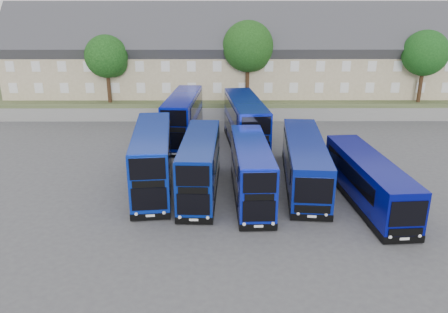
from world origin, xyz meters
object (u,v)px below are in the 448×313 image
coach_east_a (304,163)px  tree_west (108,58)px  dd_front_left (153,160)px  dd_front_mid (200,166)px  tree_east (426,55)px  tree_mid (249,48)px

coach_east_a → tree_west: (-18.99, 19.95, 5.37)m
dd_front_left → coach_east_a: size_ratio=0.87×
dd_front_left → dd_front_mid: dd_front_left is taller
coach_east_a → tree_east: tree_east is taller
coach_east_a → tree_mid: (-2.99, 20.45, 6.39)m
dd_front_mid → coach_east_a: (7.64, 1.57, -0.30)m
coach_east_a → tree_west: size_ratio=1.66×
tree_east → dd_front_left: bearing=-143.8°
tree_mid → tree_east: size_ratio=1.12×
dd_front_left → tree_mid: size_ratio=1.21×
dd_front_left → tree_east: tree_east is taller
coach_east_a → tree_mid: tree_mid is taller
dd_front_mid → tree_mid: tree_mid is taller
coach_east_a → tree_mid: 21.63m
tree_west → tree_mid: (16.00, 0.50, 1.02)m
dd_front_left → tree_mid: bearing=63.1°
tree_west → tree_east: (36.00, 0.00, 0.34)m
tree_mid → dd_front_mid: bearing=-101.9°
tree_west → tree_mid: 16.04m
dd_front_mid → tree_west: (-11.35, 21.52, 5.07)m
tree_west → coach_east_a: bearing=-46.4°
dd_front_left → tree_mid: 23.38m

